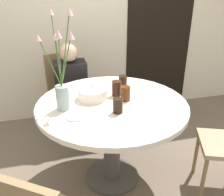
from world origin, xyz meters
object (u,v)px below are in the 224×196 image
(drink_glass_0, at_px, (123,82))
(person_guest, at_px, (72,95))
(chair_near_front, at_px, (66,88))
(birthday_cake, at_px, (92,94))
(flower_vase, at_px, (61,79))
(side_plate, at_px, (77,116))
(drink_glass_1, at_px, (118,106))
(drink_glass_3, at_px, (117,88))
(drink_glass_2, at_px, (126,94))

(drink_glass_0, height_order, person_guest, person_guest)
(chair_near_front, distance_m, birthday_cake, 0.92)
(flower_vase, height_order, side_plate, flower_vase)
(drink_glass_1, bearing_deg, person_guest, 104.25)
(flower_vase, bearing_deg, drink_glass_3, 15.49)
(drink_glass_2, bearing_deg, drink_glass_1, -122.69)
(drink_glass_1, bearing_deg, chair_near_front, 104.63)
(chair_near_front, height_order, side_plate, chair_near_front)
(flower_vase, relative_size, drink_glass_0, 6.70)
(birthday_cake, relative_size, flower_vase, 0.33)
(drink_glass_0, xyz_separation_m, person_guest, (-0.43, 0.53, -0.32))
(drink_glass_0, bearing_deg, chair_near_front, 124.85)
(side_plate, height_order, person_guest, person_guest)
(drink_glass_3, relative_size, person_guest, 0.12)
(person_guest, bearing_deg, drink_glass_3, -64.90)
(birthday_cake, relative_size, drink_glass_2, 2.03)
(drink_glass_0, relative_size, person_guest, 0.10)
(drink_glass_0, relative_size, drink_glass_2, 0.92)
(side_plate, bearing_deg, person_guest, 86.90)
(chair_near_front, height_order, drink_glass_2, chair_near_front)
(drink_glass_0, bearing_deg, birthday_cake, -151.12)
(birthday_cake, xyz_separation_m, side_plate, (-0.17, -0.27, -0.04))
(chair_near_front, xyz_separation_m, drink_glass_3, (0.37, -0.84, 0.31))
(flower_vase, bearing_deg, drink_glass_2, 1.51)
(flower_vase, xyz_separation_m, side_plate, (0.08, -0.16, -0.24))
(drink_glass_1, bearing_deg, drink_glass_0, 68.86)
(side_plate, bearing_deg, drink_glass_2, 22.00)
(side_plate, relative_size, drink_glass_1, 1.49)
(side_plate, relative_size, drink_glass_0, 1.51)
(drink_glass_1, distance_m, person_guest, 1.07)
(birthday_cake, distance_m, drink_glass_3, 0.21)
(side_plate, bearing_deg, drink_glass_3, 36.93)
(flower_vase, height_order, drink_glass_1, flower_vase)
(flower_vase, bearing_deg, birthday_cake, 25.05)
(birthday_cake, distance_m, side_plate, 0.32)
(drink_glass_1, relative_size, drink_glass_2, 0.94)
(chair_near_front, relative_size, drink_glass_0, 8.41)
(birthday_cake, relative_size, person_guest, 0.22)
(drink_glass_3, bearing_deg, drink_glass_1, -103.83)
(chair_near_front, height_order, flower_vase, flower_vase)
(chair_near_front, height_order, drink_glass_3, chair_near_front)
(chair_near_front, bearing_deg, drink_glass_3, -83.40)
(birthday_cake, distance_m, person_guest, 0.78)
(person_guest, bearing_deg, side_plate, -93.10)
(flower_vase, bearing_deg, drink_glass_1, -24.10)
(drink_glass_0, distance_m, drink_glass_2, 0.28)
(side_plate, bearing_deg, birthday_cake, 58.46)
(flower_vase, height_order, person_guest, flower_vase)
(flower_vase, xyz_separation_m, drink_glass_2, (0.50, 0.01, -0.18))
(birthday_cake, bearing_deg, drink_glass_3, 3.21)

